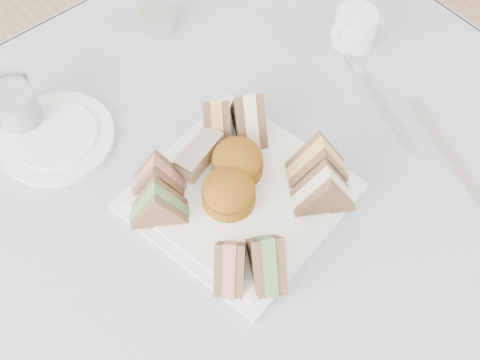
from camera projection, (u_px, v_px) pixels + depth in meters
floor at (252, 345)px, 1.51m from camera, size 4.00×4.00×0.00m
table at (255, 289)px, 1.19m from camera, size 0.90×0.90×0.74m
tablecloth at (260, 194)px, 0.88m from camera, size 1.02×1.02×0.01m
serving_plate at (240, 196)px, 0.86m from camera, size 0.31×0.31×0.01m
sandwich_fl_a at (230, 258)px, 0.77m from camera, size 0.08×0.09×0.07m
sandwich_fl_b at (267, 253)px, 0.77m from camera, size 0.08×0.10×0.08m
sandwich_fr_a at (319, 158)px, 0.84m from camera, size 0.10×0.08×0.08m
sandwich_fr_b at (325, 187)px, 0.82m from camera, size 0.10×0.08×0.08m
sandwich_bl_a at (157, 202)px, 0.81m from camera, size 0.09×0.08×0.07m
sandwich_bl_b at (157, 173)px, 0.83m from camera, size 0.08×0.08×0.07m
sandwich_br_a at (249, 112)px, 0.88m from camera, size 0.08×0.10×0.08m
sandwich_br_b at (217, 116)px, 0.88m from camera, size 0.08×0.09×0.07m
scone_left at (229, 192)px, 0.83m from camera, size 0.09×0.09×0.05m
scone_right at (237, 161)px, 0.86m from camera, size 0.10×0.10×0.05m
pastry_slice at (199, 155)px, 0.87m from camera, size 0.09×0.05×0.04m
side_plate at (57, 138)px, 0.92m from camera, size 0.21×0.21×0.01m
water_glass at (16, 104)px, 0.90m from camera, size 0.07×0.07×0.09m
tea_strainer at (158, 21)px, 1.03m from camera, size 0.07×0.07×0.03m
knife at (445, 149)px, 0.91m from camera, size 0.08×0.20×0.00m
fork at (384, 108)px, 0.95m from camera, size 0.07×0.18×0.00m
creamer_jug at (355, 29)px, 1.01m from camera, size 0.08×0.08×0.06m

